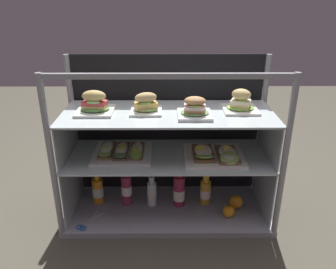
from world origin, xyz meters
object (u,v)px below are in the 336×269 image
object	(u,v)px
plated_roll_sandwich_mid_right	(95,104)
juice_bottle_front_right_end	(205,191)
orange_fruit_near_left_post	(229,211)
juice_bottle_back_right	(127,189)
orange_fruit_beside_bottles	(236,202)
juice_bottle_front_middle	(179,190)
plated_roll_sandwich_far_left	(195,109)
open_sandwich_tray_near_left_corner	(122,152)
plated_roll_sandwich_mid_left	(146,105)
plated_roll_sandwich_right_of_center	(241,103)
kitchen_scissors	(84,225)
open_sandwich_tray_center	(215,155)
juice_bottle_tucked_behind	(98,190)
juice_bottle_front_second	(152,193)

from	to	relation	value
plated_roll_sandwich_mid_right	juice_bottle_front_right_end	bearing A→B (deg)	3.93
juice_bottle_front_right_end	orange_fruit_near_left_post	distance (m)	0.20
juice_bottle_back_right	orange_fruit_beside_bottles	size ratio (longest dim) A/B	3.00
juice_bottle_back_right	juice_bottle_front_middle	xyz separation A→B (m)	(0.33, -0.01, -0.00)
plated_roll_sandwich_far_left	juice_bottle_front_right_end	bearing A→B (deg)	50.26
open_sandwich_tray_near_left_corner	plated_roll_sandwich_mid_left	bearing A→B (deg)	0.13
plated_roll_sandwich_right_of_center	kitchen_scissors	size ratio (longest dim) A/B	1.00
open_sandwich_tray_near_left_corner	juice_bottle_back_right	distance (m)	0.28
plated_roll_sandwich_mid_right	kitchen_scissors	world-z (taller)	plated_roll_sandwich_mid_right
open_sandwich_tray_near_left_corner	open_sandwich_tray_center	bearing A→B (deg)	-4.61
plated_roll_sandwich_mid_left	juice_bottle_front_middle	size ratio (longest dim) A/B	0.67
open_sandwich_tray_center	juice_bottle_tucked_behind	xyz separation A→B (m)	(-0.72, 0.10, -0.30)
juice_bottle_tucked_behind	juice_bottle_front_second	distance (m)	0.35
juice_bottle_back_right	juice_bottle_front_right_end	xyz separation A→B (m)	(0.50, 0.01, -0.02)
open_sandwich_tray_near_left_corner	kitchen_scissors	size ratio (longest dim) A/B	1.75
plated_roll_sandwich_mid_right	orange_fruit_beside_bottles	distance (m)	1.05
juice_bottle_back_right	plated_roll_sandwich_right_of_center	bearing A→B (deg)	-0.91
plated_roll_sandwich_mid_left	open_sandwich_tray_center	xyz separation A→B (m)	(0.39, -0.04, -0.29)
plated_roll_sandwich_mid_left	juice_bottle_back_right	distance (m)	0.59
orange_fruit_near_left_post	plated_roll_sandwich_mid_left	bearing A→B (deg)	167.92
plated_roll_sandwich_far_left	open_sandwich_tray_near_left_corner	size ratio (longest dim) A/B	0.54
plated_roll_sandwich_mid_left	plated_roll_sandwich_far_left	xyz separation A→B (m)	(0.27, -0.07, -0.00)
open_sandwich_tray_center	juice_bottle_front_middle	bearing A→B (deg)	160.99
juice_bottle_front_second	orange_fruit_near_left_post	bearing A→B (deg)	-15.35
orange_fruit_beside_bottles	juice_bottle_front_middle	bearing A→B (deg)	173.49
plated_roll_sandwich_far_left	juice_bottle_tucked_behind	distance (m)	0.84
plated_roll_sandwich_right_of_center	orange_fruit_near_left_post	world-z (taller)	plated_roll_sandwich_right_of_center
juice_bottle_front_second	juice_bottle_back_right	bearing A→B (deg)	176.47
open_sandwich_tray_near_left_corner	orange_fruit_beside_bottles	distance (m)	0.78
open_sandwich_tray_near_left_corner	plated_roll_sandwich_right_of_center	bearing A→B (deg)	1.96
juice_bottle_front_right_end	orange_fruit_beside_bottles	world-z (taller)	juice_bottle_front_right_end
open_sandwich_tray_near_left_corner	kitchen_scissors	bearing A→B (deg)	-139.03
open_sandwich_tray_near_left_corner	juice_bottle_front_right_end	distance (m)	0.59
juice_bottle_front_second	juice_bottle_front_middle	xyz separation A→B (m)	(0.17, 0.00, 0.02)
plated_roll_sandwich_right_of_center	open_sandwich_tray_near_left_corner	xyz separation A→B (m)	(-0.68, -0.02, -0.29)
open_sandwich_tray_center	juice_bottle_front_right_end	xyz separation A→B (m)	(-0.03, 0.09, -0.30)
kitchen_scissors	orange_fruit_beside_bottles	bearing A→B (deg)	10.66
juice_bottle_front_second	orange_fruit_beside_bottles	distance (m)	0.53
plated_roll_sandwich_mid_left	juice_bottle_tucked_behind	size ratio (longest dim) A/B	0.81
plated_roll_sandwich_right_of_center	juice_bottle_front_right_end	xyz separation A→B (m)	(-0.17, 0.02, -0.59)
plated_roll_sandwich_mid_right	juice_bottle_front_middle	bearing A→B (deg)	3.00
open_sandwich_tray_center	juice_bottle_back_right	world-z (taller)	open_sandwich_tray_center
juice_bottle_back_right	orange_fruit_near_left_post	distance (m)	0.64
juice_bottle_tucked_behind	orange_fruit_near_left_post	size ratio (longest dim) A/B	2.95
open_sandwich_tray_center	juice_bottle_front_middle	xyz separation A→B (m)	(-0.20, 0.07, -0.29)
open_sandwich_tray_center	orange_fruit_beside_bottles	bearing A→B (deg)	10.29
plated_roll_sandwich_mid_right	plated_roll_sandwich_right_of_center	world-z (taller)	same
plated_roll_sandwich_far_left	orange_fruit_beside_bottles	world-z (taller)	plated_roll_sandwich_far_left
plated_roll_sandwich_mid_left	juice_bottle_front_right_end	world-z (taller)	plated_roll_sandwich_mid_left
plated_roll_sandwich_mid_right	plated_roll_sandwich_right_of_center	distance (m)	0.81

